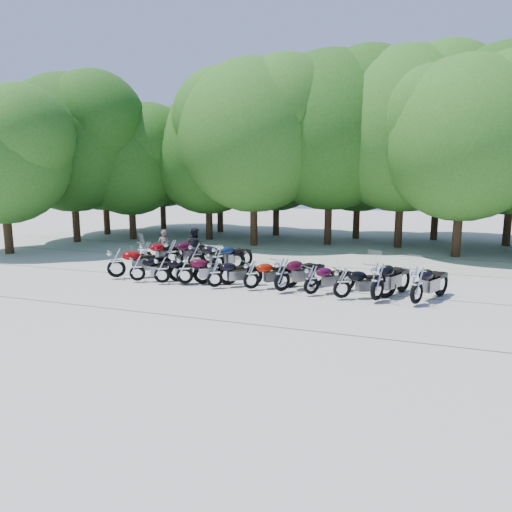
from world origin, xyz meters
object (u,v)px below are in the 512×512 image
(motorcycle_2, at_px, (162,269))
(motorcycle_11, at_px, (146,253))
(motorcycle_1, at_px, (137,267))
(motorcycle_5, at_px, (251,274))
(motorcycle_6, at_px, (282,274))
(motorcycle_9, at_px, (377,280))
(motorcycle_4, at_px, (215,273))
(motorcycle_10, at_px, (417,284))
(motorcycle_13, at_px, (196,255))
(motorcycle_7, at_px, (312,279))
(rider_0, at_px, (164,247))
(motorcycle_8, at_px, (342,282))
(motorcycle_12, at_px, (172,252))
(motorcycle_14, at_px, (218,257))
(motorcycle_0, at_px, (116,262))
(motorcycle_3, at_px, (185,269))
(rider_1, at_px, (195,247))

(motorcycle_2, height_order, motorcycle_11, motorcycle_11)
(motorcycle_1, bearing_deg, motorcycle_5, -113.39)
(motorcycle_1, distance_m, motorcycle_2, 1.08)
(motorcycle_6, height_order, motorcycle_9, motorcycle_9)
(motorcycle_4, distance_m, motorcycle_6, 2.48)
(motorcycle_11, bearing_deg, motorcycle_10, -163.36)
(motorcycle_10, relative_size, motorcycle_13, 1.02)
(motorcycle_6, bearing_deg, motorcycle_13, 3.10)
(motorcycle_7, height_order, rider_0, rider_0)
(motorcycle_8, height_order, rider_0, rider_0)
(motorcycle_12, height_order, motorcycle_14, motorcycle_12)
(motorcycle_7, relative_size, motorcycle_12, 0.83)
(motorcycle_4, height_order, motorcycle_11, motorcycle_11)
(motorcycle_5, bearing_deg, motorcycle_0, 50.10)
(motorcycle_0, bearing_deg, motorcycle_2, -129.12)
(motorcycle_11, bearing_deg, rider_0, -79.66)
(motorcycle_2, relative_size, rider_0, 1.31)
(motorcycle_4, height_order, motorcycle_14, motorcycle_14)
(motorcycle_3, distance_m, motorcycle_9, 6.97)
(motorcycle_11, distance_m, motorcycle_13, 2.41)
(motorcycle_4, xyz_separation_m, motorcycle_13, (-2.18, 2.81, 0.10))
(motorcycle_8, bearing_deg, motorcycle_5, 56.52)
(motorcycle_9, relative_size, motorcycle_11, 1.11)
(motorcycle_7, xyz_separation_m, motorcycle_10, (3.37, -0.12, 0.10))
(rider_1, bearing_deg, motorcycle_2, 112.60)
(motorcycle_0, xyz_separation_m, motorcycle_11, (-0.24, 2.48, -0.05))
(rider_1, bearing_deg, rider_0, 19.06)
(motorcycle_0, relative_size, motorcycle_10, 1.01)
(motorcycle_5, distance_m, motorcycle_6, 1.14)
(motorcycle_8, bearing_deg, motorcycle_11, 44.10)
(motorcycle_5, xyz_separation_m, motorcycle_14, (-2.42, 2.51, 0.07))
(motorcycle_1, bearing_deg, motorcycle_2, -115.99)
(motorcycle_4, distance_m, motorcycle_5, 1.35)
(motorcycle_3, xyz_separation_m, motorcycle_5, (2.61, 0.09, -0.02))
(motorcycle_4, height_order, rider_1, rider_1)
(motorcycle_9, bearing_deg, motorcycle_6, 20.74)
(motorcycle_3, xyz_separation_m, motorcycle_8, (5.86, -0.13, -0.02))
(motorcycle_8, height_order, motorcycle_14, motorcycle_14)
(motorcycle_3, bearing_deg, motorcycle_0, 65.25)
(motorcycle_2, bearing_deg, motorcycle_1, 66.26)
(motorcycle_14, distance_m, rider_0, 3.29)
(motorcycle_0, xyz_separation_m, rider_1, (1.61, 3.62, 0.17))
(motorcycle_5, distance_m, motorcycle_9, 4.36)
(motorcycle_2, xyz_separation_m, motorcycle_11, (-2.43, 2.69, 0.06))
(motorcycle_12, bearing_deg, motorcycle_9, -157.77)
(motorcycle_2, xyz_separation_m, motorcycle_6, (4.63, 0.24, 0.10))
(motorcycle_1, xyz_separation_m, motorcycle_13, (1.05, 2.87, 0.09))
(motorcycle_10, relative_size, motorcycle_12, 0.96)
(motorcycle_7, relative_size, rider_1, 1.21)
(motorcycle_3, bearing_deg, motorcycle_7, -113.14)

